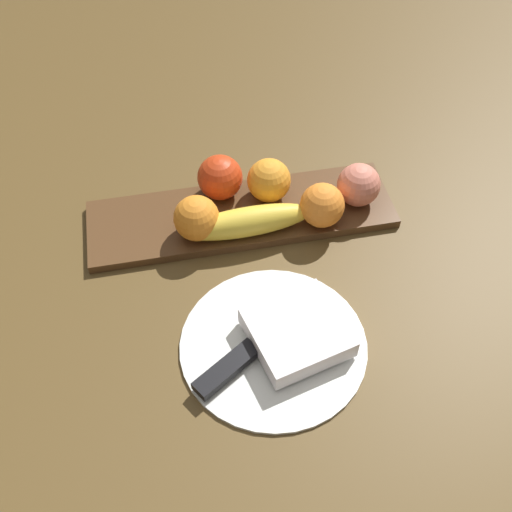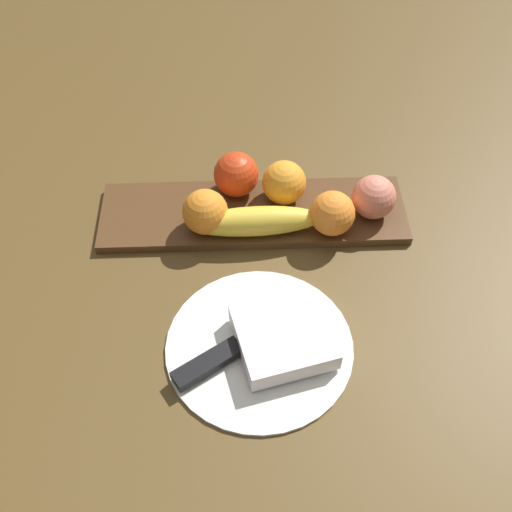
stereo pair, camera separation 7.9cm
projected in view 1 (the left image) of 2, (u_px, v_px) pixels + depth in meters
ground_plane at (210, 215)px, 0.90m from camera, size 2.40×2.40×0.00m
fruit_tray at (241, 215)px, 0.89m from camera, size 0.44×0.13×0.01m
apple at (220, 177)px, 0.88m from camera, size 0.07×0.07×0.07m
banana at (247, 222)px, 0.84m from camera, size 0.19×0.05×0.04m
orange_near_apple at (269, 180)px, 0.88m from camera, size 0.06×0.06×0.06m
orange_near_banana at (322, 205)px, 0.85m from camera, size 0.06×0.06×0.06m
orange_center at (197, 218)px, 0.83m from camera, size 0.06×0.06×0.06m
peach at (359, 185)px, 0.88m from camera, size 0.06×0.06×0.06m
dinner_plate at (273, 344)px, 0.76m from camera, size 0.23×0.23×0.01m
folded_napkin at (297, 332)px, 0.74m from camera, size 0.13×0.13×0.03m
knife at (236, 361)px, 0.73m from camera, size 0.16×0.12×0.01m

